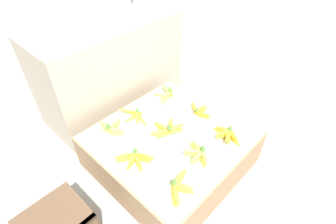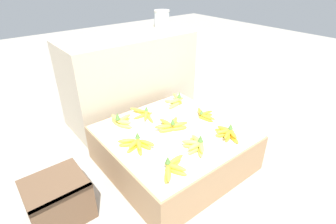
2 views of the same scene
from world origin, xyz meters
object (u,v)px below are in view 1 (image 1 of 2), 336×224
Objects in this scene: foam_tray_white at (140,14)px; banana_bunch_back_left at (111,128)px; banana_bunch_front_left at (178,187)px; banana_bunch_front_midright at (227,134)px; banana_bunch_middle_midright at (199,111)px; banana_bunch_back_midright at (167,93)px; banana_bunch_front_midleft at (199,153)px; banana_bunch_back_midleft at (135,115)px; banana_bunch_middle_midleft at (168,129)px; banana_bunch_middle_left at (135,159)px.

banana_bunch_back_left is at bearing -148.07° from foam_tray_white.
banana_bunch_front_left is 0.97× the size of banana_bunch_front_midright.
banana_bunch_back_midright is at bearing 92.83° from banana_bunch_middle_midright.
foam_tray_white reaches higher than banana_bunch_back_midright.
banana_bunch_front_midleft is 0.59m from banana_bunch_back_left.
banana_bunch_front_midleft is at bearing 172.67° from banana_bunch_front_midright.
banana_bunch_front_midleft is at bearing -114.78° from foam_tray_white.
banana_bunch_middle_midleft is at bearing -79.59° from banana_bunch_back_midleft.
banana_bunch_back_left is 0.20m from banana_bunch_back_midleft.
banana_bunch_front_midleft is 0.92× the size of banana_bunch_front_midright.
banana_bunch_middle_midright is 1.02× the size of banana_bunch_back_left.
banana_bunch_front_left is at bearing -83.94° from banana_bunch_middle_left.
banana_bunch_front_midright is 0.38m from banana_bunch_middle_midleft.
banana_bunch_middle_midright is (0.60, 0.00, -0.01)m from banana_bunch_middle_left.
banana_bunch_back_midleft is (0.26, 0.30, -0.01)m from banana_bunch_middle_left.
banana_bunch_middle_midright is 0.81× the size of banana_bunch_back_midleft.
banana_bunch_back_left is at bearing 132.51° from banana_bunch_middle_midleft.
banana_bunch_back_midleft reaches higher than banana_bunch_middle_midright.
banana_bunch_back_midleft is 0.33m from banana_bunch_back_midright.
banana_bunch_front_midleft is 0.63m from banana_bunch_back_midright.
banana_bunch_front_left is 1.01× the size of banana_bunch_back_midright.
banana_bunch_front_left is 1.02× the size of banana_bunch_back_left.
banana_bunch_back_left is (-0.22, 0.55, 0.00)m from banana_bunch_front_midleft.
banana_bunch_middle_left is 0.66m from banana_bunch_back_midright.
banana_bunch_back_midright reaches higher than banana_bunch_middle_midright.
banana_bunch_middle_left is at bearing 139.38° from banana_bunch_front_midleft.
banana_bunch_back_midleft is at bearing 92.53° from banana_bunch_front_midleft.
banana_bunch_middle_midleft reaches higher than banana_bunch_front_left.
banana_bunch_front_midright is (0.51, 0.03, -0.00)m from banana_bunch_front_left.
banana_bunch_back_midleft is (-0.05, 0.27, -0.01)m from banana_bunch_middle_midleft.
banana_bunch_front_left reaches higher than banana_bunch_middle_left.
banana_bunch_middle_midright is 0.87m from foam_tray_white.
banana_bunch_middle_midright is (0.32, 0.25, -0.01)m from banana_bunch_front_midleft.
banana_bunch_middle_left is 1.12m from foam_tray_white.
banana_bunch_front_midright is (0.25, -0.03, -0.00)m from banana_bunch_front_midleft.
banana_bunch_middle_left is 0.31m from banana_bunch_back_left.
banana_bunch_middle_midleft reaches higher than banana_bunch_back_midleft.
banana_bunch_middle_left is 0.40m from banana_bunch_back_midleft.
banana_bunch_middle_midleft is at bearing 126.68° from banana_bunch_front_midright.
banana_bunch_back_midright is (0.05, 0.58, 0.00)m from banana_bunch_front_midright.
banana_bunch_front_left is 0.99× the size of banana_bunch_middle_midright.
foam_tray_white reaches higher than banana_bunch_back_midleft.
foam_tray_white is at bearing 79.98° from banana_bunch_middle_midright.
banana_bunch_front_midleft is 1.16m from foam_tray_white.
banana_bunch_middle_left is 0.91× the size of banana_bunch_middle_midright.
banana_bunch_back_midleft is at bearing -0.56° from banana_bunch_back_left.
banana_bunch_front_midright is 0.64m from banana_bunch_back_midleft.
banana_bunch_back_midleft is (-0.02, 0.54, -0.01)m from banana_bunch_front_midleft.
banana_bunch_front_midright is at bearing -102.63° from banana_bunch_middle_midright.
banana_bunch_front_left reaches higher than banana_bunch_back_midleft.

